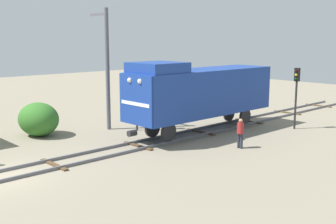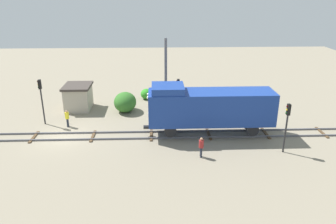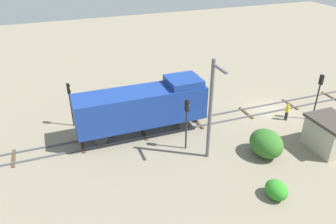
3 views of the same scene
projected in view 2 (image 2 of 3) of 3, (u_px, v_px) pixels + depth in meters
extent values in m
plane|color=gray|center=(64.00, 137.00, 29.61)|extent=(95.31, 95.31, 0.00)
cube|color=#595960|center=(65.00, 133.00, 30.25)|extent=(0.10, 63.54, 0.16)
cube|color=#595960|center=(61.00, 140.00, 28.91)|extent=(0.10, 63.54, 0.16)
cube|color=#4C3823|center=(34.00, 137.00, 29.50)|extent=(2.40, 0.24, 0.09)
cube|color=#4C3823|center=(93.00, 136.00, 29.69)|extent=(2.40, 0.24, 0.09)
cube|color=#4C3823|center=(151.00, 135.00, 29.88)|extent=(2.40, 0.24, 0.09)
cube|color=#4C3823|center=(209.00, 134.00, 30.07)|extent=(2.40, 0.24, 0.09)
cube|color=#4C3823|center=(266.00, 133.00, 30.26)|extent=(2.40, 0.24, 0.09)
cube|color=#4C3823|center=(322.00, 132.00, 30.45)|extent=(2.40, 0.24, 0.09)
cube|color=navy|center=(212.00, 107.00, 29.13)|extent=(2.90, 11.00, 2.90)
cube|color=navy|center=(168.00, 89.00, 28.37)|extent=(2.75, 2.80, 0.60)
cube|color=navy|center=(149.00, 108.00, 28.93)|extent=(2.84, 0.10, 2.84)
cube|color=white|center=(149.00, 110.00, 29.00)|extent=(2.46, 0.06, 0.20)
sphere|color=white|center=(148.00, 94.00, 28.96)|extent=(0.28, 0.28, 0.28)
sphere|color=white|center=(148.00, 98.00, 28.12)|extent=(0.28, 0.28, 0.28)
cylinder|color=#262628|center=(146.00, 127.00, 29.57)|extent=(0.36, 0.50, 0.36)
cylinder|color=#262628|center=(170.00, 125.00, 30.38)|extent=(0.18, 1.10, 1.10)
cylinder|color=#262628|center=(170.00, 131.00, 29.03)|extent=(0.18, 1.10, 1.10)
cylinder|color=#262628|center=(248.00, 124.00, 30.64)|extent=(0.18, 1.10, 1.10)
cylinder|color=#262628|center=(253.00, 130.00, 29.30)|extent=(0.18, 1.10, 1.10)
cylinder|color=#262628|center=(42.00, 102.00, 31.71)|extent=(0.14, 0.14, 4.51)
cube|color=black|center=(40.00, 84.00, 31.07)|extent=(0.32, 0.24, 0.90)
sphere|color=#390606|center=(38.00, 82.00, 30.97)|extent=(0.16, 0.16, 0.16)
sphere|color=yellow|center=(38.00, 85.00, 31.06)|extent=(0.16, 0.16, 0.16)
sphere|color=black|center=(39.00, 87.00, 31.16)|extent=(0.16, 0.16, 0.16)
cylinder|color=#262628|center=(178.00, 101.00, 32.39)|extent=(0.14, 0.14, 4.38)
cube|color=black|center=(178.00, 84.00, 31.78)|extent=(0.32, 0.24, 0.90)
sphere|color=#390606|center=(177.00, 81.00, 31.68)|extent=(0.16, 0.16, 0.16)
sphere|color=yellow|center=(177.00, 84.00, 31.78)|extent=(0.16, 0.16, 0.16)
sphere|color=black|center=(177.00, 87.00, 31.88)|extent=(0.16, 0.16, 0.16)
cylinder|color=#262628|center=(286.00, 129.00, 26.18)|extent=(0.14, 0.14, 4.17)
cube|color=black|center=(289.00, 110.00, 25.60)|extent=(0.32, 0.24, 0.90)
sphere|color=#390606|center=(287.00, 106.00, 25.50)|extent=(0.16, 0.16, 0.16)
sphere|color=yellow|center=(287.00, 110.00, 25.60)|extent=(0.16, 0.16, 0.16)
sphere|color=black|center=(286.00, 113.00, 25.70)|extent=(0.16, 0.16, 0.16)
cylinder|color=#262B38|center=(68.00, 122.00, 31.79)|extent=(0.15, 0.15, 0.85)
cylinder|color=#262B38|center=(67.00, 123.00, 31.60)|extent=(0.15, 0.15, 0.85)
cylinder|color=yellow|center=(67.00, 116.00, 31.43)|extent=(0.38, 0.38, 0.62)
sphere|color=tan|center=(66.00, 111.00, 31.28)|extent=(0.23, 0.23, 0.23)
cylinder|color=#262B38|center=(201.00, 152.00, 26.05)|extent=(0.15, 0.15, 0.85)
cylinder|color=#262B38|center=(201.00, 153.00, 25.87)|extent=(0.15, 0.15, 0.85)
cylinder|color=maroon|center=(201.00, 144.00, 25.70)|extent=(0.38, 0.38, 0.62)
sphere|color=tan|center=(202.00, 139.00, 25.55)|extent=(0.23, 0.23, 0.23)
cylinder|color=#595960|center=(166.00, 78.00, 33.19)|extent=(0.28, 0.28, 8.10)
cube|color=#595960|center=(165.00, 41.00, 32.74)|extent=(1.80, 0.16, 0.16)
cube|color=#B2A893|center=(78.00, 98.00, 36.17)|extent=(3.20, 2.60, 2.50)
cube|color=#3F3833|center=(77.00, 86.00, 35.69)|extent=(3.50, 2.90, 0.24)
cube|color=#2D2319|center=(67.00, 101.00, 36.23)|extent=(0.80, 0.06, 1.90)
ellipsoid|color=#326B26|center=(125.00, 102.00, 35.44)|extent=(2.94, 2.40, 2.14)
ellipsoid|color=#2F8C26|center=(146.00, 94.00, 39.71)|extent=(1.68, 1.38, 1.22)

